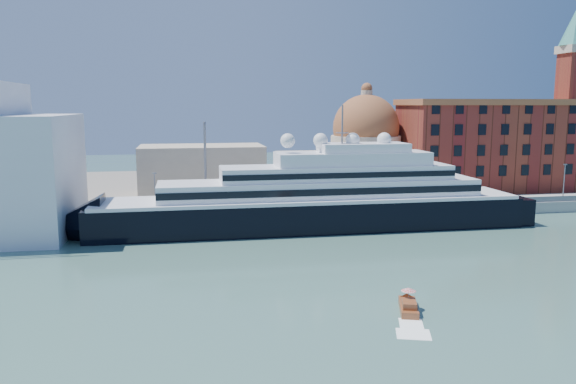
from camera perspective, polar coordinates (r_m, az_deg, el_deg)
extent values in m
plane|color=#3A655D|center=(87.80, 5.85, -6.96)|extent=(400.00, 400.00, 0.00)
cube|color=gray|center=(119.66, 1.32, -2.04)|extent=(180.00, 10.00, 2.50)
cube|color=slate|center=(159.52, -1.66, 0.61)|extent=(260.00, 72.00, 2.00)
cube|color=slate|center=(114.99, 1.78, -1.55)|extent=(180.00, 0.10, 1.20)
cube|color=black|center=(108.77, 2.17, -2.57)|extent=(82.66, 12.72, 6.89)
cone|color=black|center=(108.17, -20.96, -3.22)|extent=(10.60, 12.72, 12.72)
cube|color=black|center=(124.36, 21.11, -1.81)|extent=(6.36, 11.66, 6.36)
cube|color=white|center=(108.09, 2.18, -0.64)|extent=(80.54, 12.93, 0.64)
cube|color=white|center=(108.27, 3.28, 0.39)|extent=(61.46, 10.60, 3.18)
cube|color=black|center=(103.19, 3.97, -0.04)|extent=(61.46, 0.15, 1.27)
cube|color=white|center=(108.67, 4.93, 1.98)|extent=(44.51, 9.54, 2.76)
cube|color=white|center=(109.26, 6.56, 3.39)|extent=(29.67, 8.48, 2.54)
cube|color=white|center=(109.72, 7.64, 4.50)|extent=(16.96, 7.42, 1.70)
cylinder|color=slate|center=(108.25, 5.54, 6.84)|extent=(0.32, 0.32, 7.42)
sphere|color=white|center=(105.99, -0.03, 5.24)|extent=(2.76, 2.76, 2.76)
sphere|color=white|center=(107.31, 3.32, 5.26)|extent=(2.76, 2.76, 2.76)
sphere|color=white|center=(108.99, 6.59, 5.28)|extent=(2.76, 2.76, 2.76)
sphere|color=white|center=(111.00, 9.74, 5.27)|extent=(2.76, 2.76, 2.76)
cube|color=white|center=(110.66, -26.43, -4.21)|extent=(13.06, 6.87, 1.66)
cube|color=white|center=(110.28, -25.41, -3.46)|extent=(4.63, 3.47, 1.24)
cube|color=brown|center=(68.39, 12.12, -11.45)|extent=(3.68, 6.21, 0.98)
cube|color=brown|center=(67.19, 12.21, -11.07)|extent=(2.25, 2.82, 0.79)
cylinder|color=slate|center=(68.44, 12.13, -10.35)|extent=(0.06, 0.06, 1.57)
cone|color=red|center=(68.16, 12.15, -9.64)|extent=(1.77, 1.77, 0.39)
cube|color=brown|center=(153.54, 19.33, 4.30)|extent=(42.00, 18.00, 22.00)
cube|color=brown|center=(153.16, 19.55, 8.59)|extent=(43.00, 19.00, 1.50)
cube|color=brown|center=(166.42, 26.69, 6.42)|extent=(6.00, 6.00, 35.00)
cube|color=beige|center=(166.96, 27.14, 12.76)|extent=(7.00, 7.00, 2.00)
cylinder|color=beige|center=(147.18, 7.85, 2.97)|extent=(18.00, 18.00, 14.00)
sphere|color=brown|center=(146.54, 7.93, 6.48)|extent=(17.00, 17.00, 17.00)
cylinder|color=beige|center=(146.44, 8.00, 9.60)|extent=(3.00, 3.00, 3.00)
cube|color=beige|center=(141.72, 2.70, 2.01)|extent=(18.00, 14.00, 10.00)
cube|color=beige|center=(140.01, -8.73, 2.25)|extent=(30.00, 16.00, 12.00)
cylinder|color=slate|center=(113.56, -13.34, -0.18)|extent=(0.24, 0.24, 8.00)
cube|color=slate|center=(113.01, -13.42, 1.87)|extent=(0.80, 0.30, 0.25)
cylinder|color=slate|center=(115.88, 1.63, 0.23)|extent=(0.24, 0.24, 8.00)
cube|color=slate|center=(115.33, 1.64, 2.25)|extent=(0.80, 0.30, 0.25)
cylinder|color=slate|center=(125.53, 15.15, 0.60)|extent=(0.24, 0.24, 8.00)
cube|color=slate|center=(125.03, 15.23, 2.45)|extent=(0.80, 0.30, 0.25)
cylinder|color=slate|center=(141.03, 26.23, 0.87)|extent=(0.24, 0.24, 8.00)
cube|color=slate|center=(140.58, 26.34, 2.52)|extent=(0.80, 0.30, 0.25)
cylinder|color=slate|center=(114.79, -8.39, 2.58)|extent=(0.50, 0.50, 18.00)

